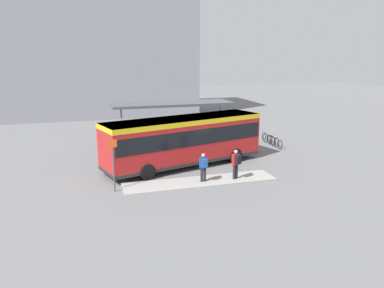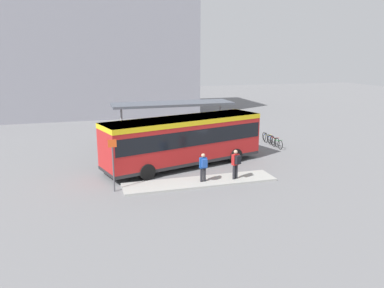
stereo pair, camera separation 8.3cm
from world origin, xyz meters
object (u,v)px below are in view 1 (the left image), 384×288
pedestrian_companion (236,162)px  potted_planter_near_shelter (213,143)px  city_bus (184,138)px  bicycle_blue (269,139)px  bicycle_red (273,141)px  potted_planter_far_side (168,148)px  pedestrian_waiting (204,166)px  bicycle_green (277,143)px  bicycle_yellow (266,137)px  platform_sign (113,163)px

pedestrian_companion → potted_planter_near_shelter: size_ratio=1.22×
city_bus → pedestrian_companion: (2.00, -3.73, -0.74)m
pedestrian_companion → bicycle_blue: (6.23, 7.76, -0.72)m
city_bus → potted_planter_near_shelter: 4.00m
bicycle_red → potted_planter_far_side: size_ratio=1.59×
bicycle_blue → pedestrian_companion: bearing=135.4°
pedestrian_companion → bicycle_blue: bearing=-58.0°
pedestrian_waiting → bicycle_red: (8.14, 6.96, -0.66)m
bicycle_green → bicycle_red: size_ratio=0.96×
pedestrian_companion → bicycle_blue: pedestrian_companion is taller
bicycle_red → potted_planter_near_shelter: bearing=-83.8°
bicycle_red → bicycle_yellow: size_ratio=1.10×
pedestrian_waiting → potted_planter_far_side: pedestrian_waiting is taller
city_bus → pedestrian_companion: 4.29m
pedestrian_waiting → city_bus: bearing=-1.4°
pedestrian_companion → bicycle_red: (6.23, 7.04, -0.71)m
bicycle_yellow → potted_planter_far_side: (-8.85, -2.24, 0.23)m
city_bus → bicycle_blue: 9.28m
city_bus → platform_sign: (-4.78, -3.47, -0.28)m
bicycle_green → potted_planter_near_shelter: 5.26m
pedestrian_companion → pedestrian_waiting: bearing=68.5°
pedestrian_companion → potted_planter_far_side: bearing=2.4°
pedestrian_companion → bicycle_green: pedestrian_companion is taller
bicycle_green → bicycle_yellow: bearing=172.7°
pedestrian_companion → bicycle_green: size_ratio=1.00×
city_bus → potted_planter_near_shelter: (2.88, 2.54, -1.11)m
bicycle_blue → platform_sign: (-13.00, -7.50, 1.19)m
pedestrian_waiting → bicycle_green: bearing=-55.0°
pedestrian_waiting → pedestrian_companion: size_ratio=0.95×
bicycle_blue → potted_planter_near_shelter: bearing=99.8°
pedestrian_companion → potted_planter_near_shelter: (0.89, 6.27, -0.37)m
bicycle_blue → potted_planter_far_side: 8.83m
city_bus → bicycle_red: bearing=5.5°
platform_sign → city_bus: bearing=36.0°
bicycle_yellow → potted_planter_near_shelter: (-5.50, -2.21, 0.38)m
bicycle_green → bicycle_red: bicycle_red is taller
bicycle_blue → potted_planter_far_side: size_ratio=1.52×
city_bus → bicycle_green: size_ratio=6.37×
bicycle_yellow → potted_planter_far_side: bearing=-73.3°
bicycle_red → potted_planter_far_side: potted_planter_far_side is taller
platform_sign → pedestrian_waiting: bearing=-2.1°
city_bus → potted_planter_far_side: city_bus is taller
pedestrian_companion → bicycle_red: bearing=-60.7°
pedestrian_companion → bicycle_blue: 9.98m
pedestrian_companion → bicycle_yellow: (6.38, 8.48, -0.74)m
city_bus → platform_sign: city_bus is taller
bicycle_red → potted_planter_near_shelter: size_ratio=1.28×
pedestrian_waiting → bicycle_blue: size_ratio=0.95×
bicycle_green → platform_sign: size_ratio=0.61×
city_bus → bicycle_yellow: (8.38, 4.75, -1.49)m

